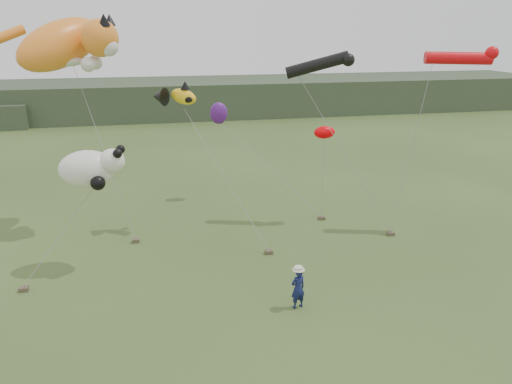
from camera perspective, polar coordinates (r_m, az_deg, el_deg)
The scene contains 9 objects.
ground at distance 19.86m, azimuth 4.57°, elevation -12.17°, with size 120.00×120.00×0.00m, color #385123.
headland at distance 61.62m, azimuth -10.32°, elevation 10.43°, with size 90.00×13.00×4.00m.
festival_attendant at distance 18.99m, azimuth 4.82°, elevation -10.92°, with size 0.59×0.38×1.61m, color #131A49.
sandbag_anchors at distance 24.24m, azimuth -1.98°, elevation -5.99°, with size 17.33×5.24×0.18m.
cat_kite at distance 26.51m, azimuth -20.61°, elevation 15.59°, with size 6.26×4.95×3.55m.
fish_kite at distance 25.10m, azimuth -9.30°, elevation 10.78°, with size 2.50×1.63×1.23m.
tube_kites at distance 26.28m, azimuth 14.99°, elevation 14.28°, with size 9.62×4.11×1.68m.
panda_kite at distance 21.89m, azimuth -18.29°, elevation 2.61°, with size 2.75×1.78×1.71m.
misc_kites at distance 28.54m, azimuth -0.52°, elevation 8.33°, with size 5.90×5.71×1.32m.
Camera 1 is at (-5.09, -16.36, 10.06)m, focal length 35.00 mm.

